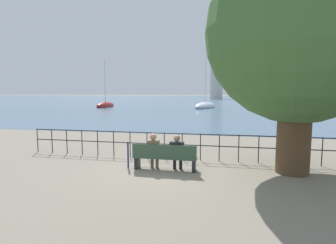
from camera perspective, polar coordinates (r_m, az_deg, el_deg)
name	(u,v)px	position (r m, az deg, el deg)	size (l,w,h in m)	color
ground_plane	(165,170)	(9.08, -0.64, -10.32)	(1000.00, 1000.00, 0.00)	gray
harbor_water	(218,98)	(166.19, 10.90, 5.22)	(600.00, 300.00, 0.01)	slate
shade_tree	(299,31)	(9.49, 26.65, 17.20)	(5.81, 5.81, 7.45)	#4C3823
park_bench	(165,157)	(8.90, -0.73, -7.69)	(2.18, 0.45, 0.90)	#334C38
seated_person_left	(153,149)	(9.02, -3.18, -5.94)	(0.40, 0.35, 1.24)	brown
seated_person_right	(177,151)	(8.85, 1.98, -6.28)	(0.47, 0.35, 1.21)	black
promenade_railing	(173,142)	(10.38, 1.13, -4.28)	(12.25, 0.04, 1.05)	black
closed_umbrella	(128,153)	(9.25, -8.70, -6.65)	(0.09, 0.09, 0.96)	navy
sailboat_0	(205,106)	(47.35, 8.09, 3.46)	(4.59, 8.54, 12.30)	silver
sailboat_1	(105,105)	(51.06, -13.46, 3.52)	(1.75, 6.56, 9.37)	maroon
sailboat_3	(288,110)	(39.45, 24.58, 2.40)	(4.04, 5.97, 8.18)	navy
harbor_lighthouse	(217,69)	(125.87, 10.56, 11.29)	(5.78, 5.78, 29.94)	beige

